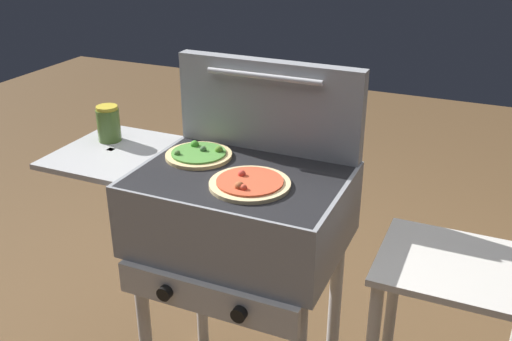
# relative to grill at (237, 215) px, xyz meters

# --- Properties ---
(grill) EXTENTS (0.96, 0.53, 0.90)m
(grill) POSITION_rel_grill_xyz_m (0.00, 0.00, 0.00)
(grill) COLOR gray
(grill) RESTS_ON ground_plane
(grill_lid_open) EXTENTS (0.63, 0.08, 0.30)m
(grill_lid_open) POSITION_rel_grill_xyz_m (0.01, 0.22, 0.30)
(grill_lid_open) COLOR gray
(grill_lid_open) RESTS_ON grill
(pizza_pepperoni) EXTENTS (0.24, 0.24, 0.04)m
(pizza_pepperoni) POSITION_rel_grill_xyz_m (0.07, -0.06, 0.15)
(pizza_pepperoni) COLOR beige
(pizza_pepperoni) RESTS_ON grill
(pizza_veggie) EXTENTS (0.22, 0.22, 0.04)m
(pizza_veggie) POSITION_rel_grill_xyz_m (-0.17, 0.07, 0.15)
(pizza_veggie) COLOR #E0C17F
(pizza_veggie) RESTS_ON grill
(sauce_jar) EXTENTS (0.08, 0.08, 0.12)m
(sauce_jar) POSITION_rel_grill_xyz_m (-0.52, 0.07, 0.21)
(sauce_jar) COLOR #4C6B2D
(sauce_jar) RESTS_ON grill
(prep_table) EXTENTS (0.44, 0.36, 0.75)m
(prep_table) POSITION_rel_grill_xyz_m (0.67, 0.00, -0.22)
(prep_table) COLOR beige
(prep_table) RESTS_ON ground_plane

